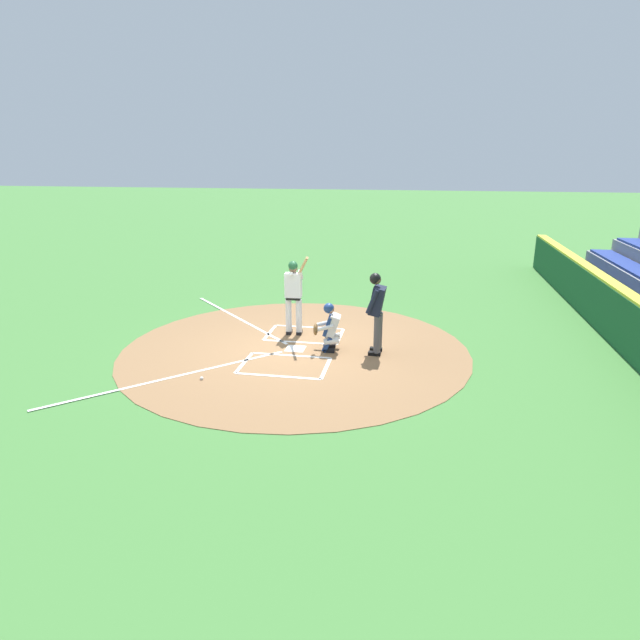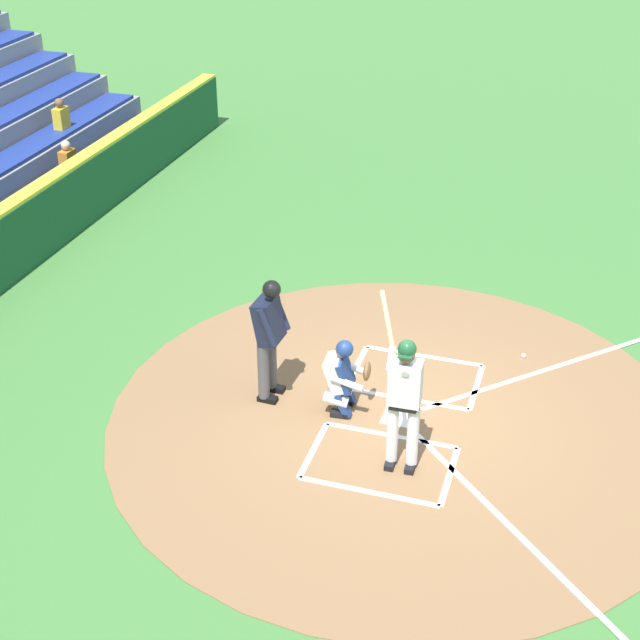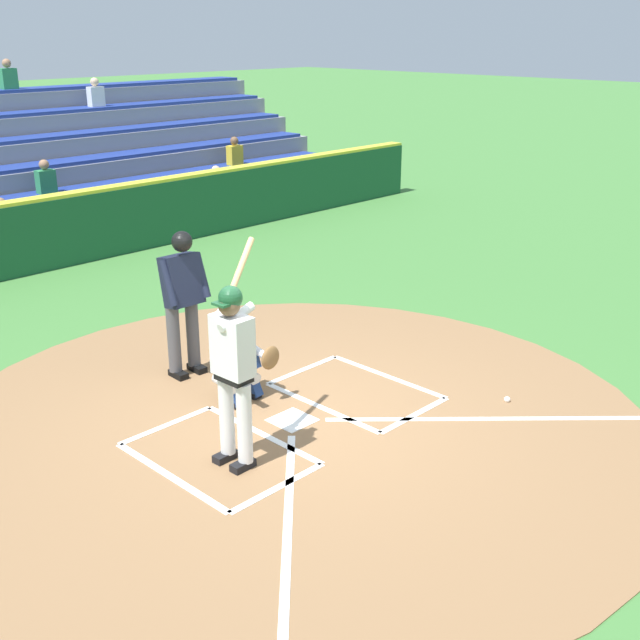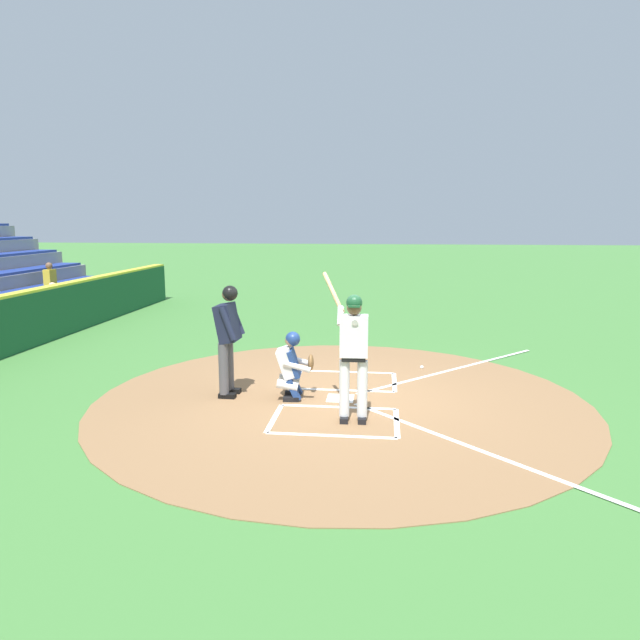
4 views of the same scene
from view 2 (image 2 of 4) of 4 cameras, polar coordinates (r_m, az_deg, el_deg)
name	(u,v)px [view 2 (image 2 of 4)]	position (r m, az deg, el deg)	size (l,w,h in m)	color
ground_plane	(399,418)	(12.99, 4.83, -5.95)	(120.00, 120.00, 0.00)	#427A38
dirt_circle	(399,417)	(12.99, 4.83, -5.93)	(8.00, 8.00, 0.01)	olive
home_plate_and_chalk	(462,428)	(12.87, 8.67, -6.53)	(7.93, 4.91, 0.01)	white
batter	(404,394)	(11.51, 5.13, -4.55)	(0.91, 0.74, 2.13)	white
catcher	(343,375)	(12.77, 1.42, -3.34)	(0.62, 0.61, 1.13)	black
plate_umpire	(269,331)	(12.81, -3.12, -0.70)	(0.59, 0.43, 1.86)	#4C4C51
baseball	(524,356)	(14.55, 12.32, -2.14)	(0.07, 0.07, 0.07)	white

